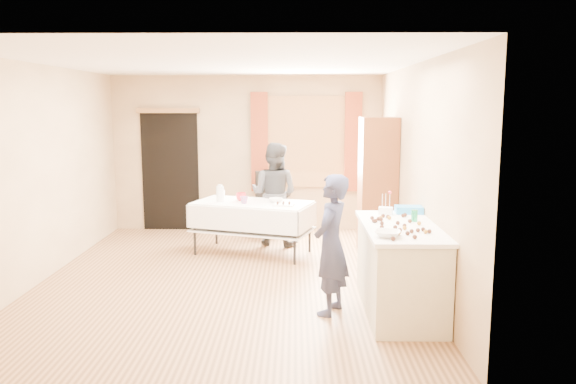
{
  "coord_description": "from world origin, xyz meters",
  "views": [
    {
      "loc": [
        0.81,
        -6.69,
        2.12
      ],
      "look_at": [
        0.73,
        0.0,
        1.07
      ],
      "focal_mm": 35.0,
      "sensor_mm": 36.0,
      "label": 1
    }
  ],
  "objects_px": {
    "girl": "(331,245)",
    "woman": "(274,194)",
    "counter": "(400,269)",
    "cabinet": "(377,186)",
    "party_table": "(253,223)",
    "chair": "(271,217)"
  },
  "relations": [
    {
      "from": "chair",
      "to": "woman",
      "type": "relative_size",
      "value": 0.67
    },
    {
      "from": "counter",
      "to": "girl",
      "type": "distance_m",
      "value": 0.76
    },
    {
      "from": "cabinet",
      "to": "counter",
      "type": "xyz_separation_m",
      "value": [
        -0.1,
        -2.34,
        -0.52
      ]
    },
    {
      "from": "party_table",
      "to": "cabinet",
      "type": "bearing_deg",
      "value": 21.24
    },
    {
      "from": "counter",
      "to": "party_table",
      "type": "height_order",
      "value": "counter"
    },
    {
      "from": "girl",
      "to": "woman",
      "type": "bearing_deg",
      "value": -143.71
    },
    {
      "from": "cabinet",
      "to": "woman",
      "type": "distance_m",
      "value": 1.58
    },
    {
      "from": "counter",
      "to": "chair",
      "type": "height_order",
      "value": "chair"
    },
    {
      "from": "counter",
      "to": "woman",
      "type": "relative_size",
      "value": 1.02
    },
    {
      "from": "cabinet",
      "to": "woman",
      "type": "xyz_separation_m",
      "value": [
        -1.49,
        0.47,
        -0.2
      ]
    },
    {
      "from": "party_table",
      "to": "woman",
      "type": "relative_size",
      "value": 1.18
    },
    {
      "from": "chair",
      "to": "cabinet",
      "type": "bearing_deg",
      "value": -51.88
    },
    {
      "from": "counter",
      "to": "party_table",
      "type": "xyz_separation_m",
      "value": [
        -1.68,
        2.26,
        -0.01
      ]
    },
    {
      "from": "cabinet",
      "to": "chair",
      "type": "relative_size",
      "value": 1.86
    },
    {
      "from": "chair",
      "to": "girl",
      "type": "height_order",
      "value": "girl"
    },
    {
      "from": "chair",
      "to": "counter",
      "type": "bearing_deg",
      "value": -84.83
    },
    {
      "from": "counter",
      "to": "girl",
      "type": "xyz_separation_m",
      "value": [
        -0.71,
        -0.06,
        0.26
      ]
    },
    {
      "from": "party_table",
      "to": "woman",
      "type": "xyz_separation_m",
      "value": [
        0.29,
        0.56,
        0.33
      ]
    },
    {
      "from": "party_table",
      "to": "woman",
      "type": "distance_m",
      "value": 0.71
    },
    {
      "from": "counter",
      "to": "woman",
      "type": "distance_m",
      "value": 3.16
    },
    {
      "from": "party_table",
      "to": "woman",
      "type": "height_order",
      "value": "woman"
    },
    {
      "from": "girl",
      "to": "woman",
      "type": "height_order",
      "value": "woman"
    }
  ]
}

